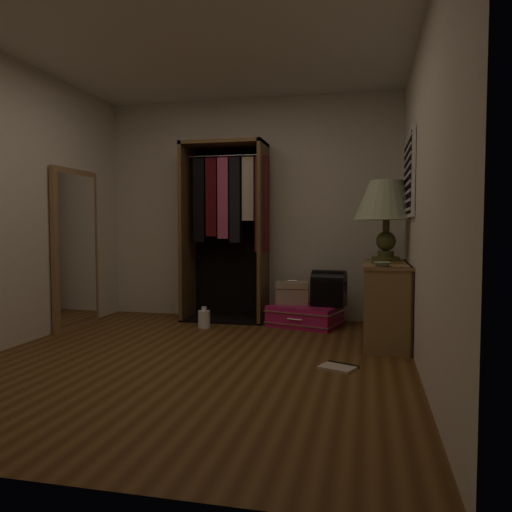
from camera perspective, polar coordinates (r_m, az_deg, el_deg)
name	(u,v)px	position (r m, az deg, el deg)	size (l,w,h in m)	color
ground	(195,360)	(4.19, -7.04, -11.70)	(4.00, 4.00, 0.00)	brown
room_walls	(204,175)	(4.08, -5.97, 9.17)	(3.52, 4.02, 2.60)	silver
console_bookshelf	(385,300)	(4.89, 14.58, -4.87)	(0.42, 1.12, 0.75)	olive
open_wardrobe	(228,216)	(5.80, -3.20, 4.59)	(0.99, 0.50, 2.05)	brown
floor_mirror	(76,249)	(5.71, -19.89, 0.79)	(0.06, 0.80, 1.70)	#9D754C
pink_suitcase	(305,316)	(5.53, 5.60, -6.79)	(0.86, 0.72, 0.23)	#CA1869
train_case	(292,293)	(5.60, 4.19, -4.19)	(0.39, 0.29, 0.26)	tan
black_bag	(329,288)	(5.48, 8.33, -3.58)	(0.39, 0.28, 0.39)	black
table_lamp	(386,202)	(5.04, 14.69, 5.96)	(0.74, 0.74, 0.79)	#494F26
brass_tray	(387,262)	(4.76, 14.70, -0.69)	(0.37, 0.37, 0.02)	#B28444
ceramic_bowl	(382,264)	(4.38, 14.22, -0.89)	(0.15, 0.15, 0.04)	#9BBA9E
white_jug	(204,319)	(5.44, -5.95, -7.14)	(0.14, 0.14, 0.23)	white
floor_book	(339,367)	(3.97, 9.44, -12.40)	(0.32, 0.29, 0.02)	beige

